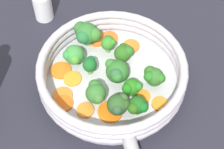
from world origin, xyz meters
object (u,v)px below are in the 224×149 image
object	(u,v)px
carrot_slice_5	(63,103)
carrot_slice_6	(110,112)
broccoli_floret_1	(74,55)
broccoli_floret_4	(132,87)
broccoli_floret_2	(87,33)
salt_shaker	(42,2)
broccoli_floret_0	(124,52)
carrot_slice_8	(97,39)
broccoli_floret_7	(138,106)
carrot_slice_2	(160,104)
carrot_slice_4	(143,96)
carrot_slice_3	(73,79)
broccoli_floret_5	(96,92)
broccoli_floret_10	(154,76)
skillet	(112,81)
carrot_slice_10	(109,38)
broccoli_floret_9	(108,43)
broccoli_floret_3	(117,72)
carrot_slice_1	(131,46)
carrot_slice_9	(63,97)
broccoli_floret_8	(90,64)
carrot_slice_7	(85,110)
carrot_slice_0	(61,70)
broccoli_floret_6	(118,105)

from	to	relation	value
carrot_slice_5	carrot_slice_6	size ratio (longest dim) A/B	0.79
broccoli_floret_1	broccoli_floret_4	distance (m)	0.14
carrot_slice_5	broccoli_floret_2	bearing A→B (deg)	-127.91
salt_shaker	broccoli_floret_1	bearing A→B (deg)	95.32
carrot_slice_5	broccoli_floret_0	xyz separation A→B (m)	(-0.15, -0.05, 0.02)
carrot_slice_8	broccoli_floret_7	distance (m)	0.20
carrot_slice_2	carrot_slice_4	distance (m)	0.04
carrot_slice_3	carrot_slice_5	xyz separation A→B (m)	(0.04, 0.05, 0.00)
carrot_slice_5	carrot_slice_8	world-z (taller)	same
salt_shaker	broccoli_floret_7	bearing A→B (deg)	104.10
broccoli_floret_5	broccoli_floret_10	distance (m)	0.12
broccoli_floret_5	broccoli_floret_7	world-z (taller)	broccoli_floret_5
broccoli_floret_4	carrot_slice_3	bearing A→B (deg)	-40.02
skillet	carrot_slice_8	size ratio (longest dim) A/B	6.77
carrot_slice_2	broccoli_floret_10	bearing A→B (deg)	-100.42
skillet	carrot_slice_10	xyz separation A→B (m)	(-0.04, -0.10, 0.01)
carrot_slice_3	carrot_slice_4	size ratio (longest dim) A/B	1.23
carrot_slice_2	broccoli_floret_9	world-z (taller)	broccoli_floret_9
broccoli_floret_4	carrot_slice_8	bearing A→B (deg)	-86.44
carrot_slice_2	broccoli_floret_9	xyz separation A→B (m)	(0.04, -0.16, 0.02)
carrot_slice_3	broccoli_floret_9	size ratio (longest dim) A/B	0.89
carrot_slice_10	broccoli_floret_3	distance (m)	0.12
carrot_slice_1	carrot_slice_10	size ratio (longest dim) A/B	0.98
carrot_slice_9	salt_shaker	bearing A→B (deg)	-97.88
carrot_slice_3	carrot_slice_5	distance (m)	0.06
carrot_slice_8	broccoli_floret_8	world-z (taller)	broccoli_floret_8
carrot_slice_7	broccoli_floret_9	world-z (taller)	broccoli_floret_9
carrot_slice_7	carrot_slice_5	bearing A→B (deg)	-42.45
skillet	broccoli_floret_9	distance (m)	0.08
broccoli_floret_5	skillet	bearing A→B (deg)	-142.27
carrot_slice_0	broccoli_floret_3	world-z (taller)	broccoli_floret_3
broccoli_floret_4	broccoli_floret_7	distance (m)	0.05
carrot_slice_6	broccoli_floret_5	xyz separation A→B (m)	(0.01, -0.03, 0.03)
carrot_slice_8	broccoli_floret_1	world-z (taller)	broccoli_floret_1
broccoli_floret_6	broccoli_floret_2	bearing A→B (deg)	-92.01
carrot_slice_4	broccoli_floret_0	world-z (taller)	broccoli_floret_0
carrot_slice_3	broccoli_floret_7	distance (m)	0.15
carrot_slice_3	carrot_slice_10	xyz separation A→B (m)	(-0.11, -0.07, 0.00)
broccoli_floret_1	carrot_slice_6	bearing A→B (deg)	99.29
carrot_slice_0	carrot_slice_5	world-z (taller)	same
carrot_slice_7	broccoli_floret_3	bearing A→B (deg)	-154.34
carrot_slice_4	broccoli_floret_3	world-z (taller)	broccoli_floret_3
carrot_slice_3	carrot_slice_6	bearing A→B (deg)	112.15
broccoli_floret_4	carrot_slice_6	bearing A→B (deg)	21.77
carrot_slice_10	broccoli_floret_3	size ratio (longest dim) A/B	0.68
carrot_slice_6	salt_shaker	bearing A→B (deg)	-82.89
carrot_slice_4	broccoli_floret_5	bearing A→B (deg)	-16.71
carrot_slice_8	broccoli_floret_1	size ratio (longest dim) A/B	0.90
carrot_slice_2	broccoli_floret_4	distance (m)	0.06
carrot_slice_2	broccoli_floret_6	xyz separation A→B (m)	(0.08, -0.02, 0.02)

